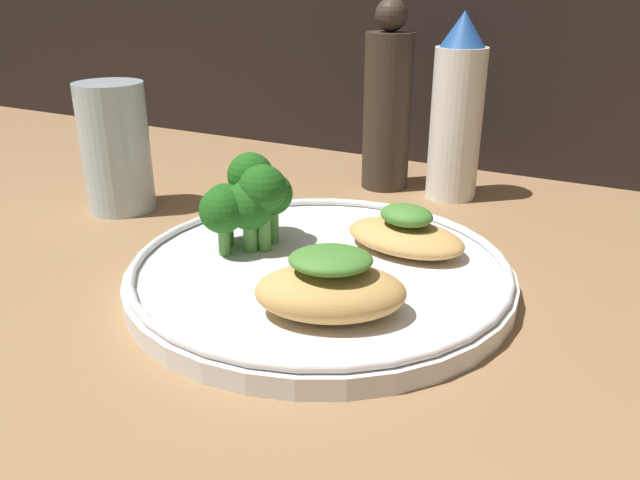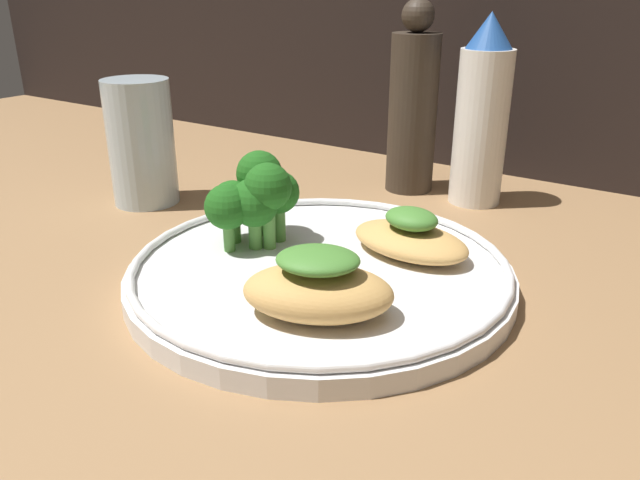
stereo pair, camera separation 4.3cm
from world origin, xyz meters
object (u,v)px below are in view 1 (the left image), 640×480
Objects in this scene: broccoli_bunch at (247,198)px; drinking_glass at (116,148)px; sauce_bottle at (457,112)px; pepper_grinder at (387,105)px; plate at (320,271)px.

broccoli_bunch is 18.25cm from drinking_glass.
broccoli_bunch is 24.54cm from sauce_bottle.
broccoli_bunch is at bearing -111.03° from sauce_bottle.
broccoli_bunch is 0.39× the size of pepper_grinder.
broccoli_bunch is at bearing -94.13° from pepper_grinder.
pepper_grinder is 1.58× the size of drinking_glass.
pepper_grinder is at bearing 180.00° from sauce_bottle.
sauce_bottle is 32.03cm from drinking_glass.
sauce_bottle is 0.95× the size of pepper_grinder.
sauce_bottle is at bearing 84.15° from plate.
plate is 7.69cm from broccoli_bunch.
plate is 1.46× the size of pepper_grinder.
drinking_glass is (-23.97, 5.29, 4.89)cm from plate.
pepper_grinder is at bearing 85.87° from broccoli_bunch.
drinking_glass is at bearing 165.04° from broccoli_bunch.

